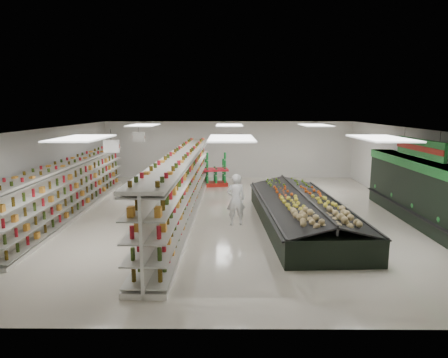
{
  "coord_description": "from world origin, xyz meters",
  "views": [
    {
      "loc": [
        -0.13,
        -14.65,
        3.97
      ],
      "look_at": [
        -0.23,
        0.99,
        1.16
      ],
      "focal_mm": 32.0,
      "sensor_mm": 36.0,
      "label": 1
    }
  ],
  "objects_px": {
    "gondola_center": "(183,187)",
    "shopper_main": "(236,200)",
    "soda_endcap": "(215,171)",
    "shopper_background": "(167,173)",
    "produce_island": "(302,211)",
    "gondola_left": "(73,189)"
  },
  "relations": [
    {
      "from": "soda_endcap",
      "to": "produce_island",
      "type": "bearing_deg",
      "value": -66.03
    },
    {
      "from": "soda_endcap",
      "to": "shopper_main",
      "type": "height_order",
      "value": "shopper_main"
    },
    {
      "from": "shopper_main",
      "to": "shopper_background",
      "type": "height_order",
      "value": "shopper_main"
    },
    {
      "from": "produce_island",
      "to": "gondola_center",
      "type": "bearing_deg",
      "value": 162.44
    },
    {
      "from": "gondola_left",
      "to": "soda_endcap",
      "type": "bearing_deg",
      "value": 44.56
    },
    {
      "from": "soda_endcap",
      "to": "shopper_main",
      "type": "relative_size",
      "value": 0.9
    },
    {
      "from": "gondola_center",
      "to": "shopper_main",
      "type": "height_order",
      "value": "gondola_center"
    },
    {
      "from": "produce_island",
      "to": "shopper_background",
      "type": "relative_size",
      "value": 4.76
    },
    {
      "from": "soda_endcap",
      "to": "shopper_main",
      "type": "distance_m",
      "value": 6.97
    },
    {
      "from": "gondola_left",
      "to": "gondola_center",
      "type": "relative_size",
      "value": 0.85
    },
    {
      "from": "gondola_center",
      "to": "shopper_main",
      "type": "bearing_deg",
      "value": -31.26
    },
    {
      "from": "soda_endcap",
      "to": "shopper_background",
      "type": "bearing_deg",
      "value": -160.92
    },
    {
      "from": "produce_island",
      "to": "shopper_main",
      "type": "relative_size",
      "value": 4.34
    },
    {
      "from": "shopper_background",
      "to": "soda_endcap",
      "type": "bearing_deg",
      "value": -46.29
    },
    {
      "from": "produce_island",
      "to": "soda_endcap",
      "type": "xyz_separation_m",
      "value": [
        -3.12,
        7.01,
        0.26
      ]
    },
    {
      "from": "gondola_center",
      "to": "produce_island",
      "type": "bearing_deg",
      "value": -16.47
    },
    {
      "from": "soda_endcap",
      "to": "shopper_main",
      "type": "bearing_deg",
      "value": -82.73
    },
    {
      "from": "produce_island",
      "to": "soda_endcap",
      "type": "relative_size",
      "value": 4.82
    },
    {
      "from": "gondola_center",
      "to": "shopper_main",
      "type": "relative_size",
      "value": 7.59
    },
    {
      "from": "soda_endcap",
      "to": "shopper_background",
      "type": "height_order",
      "value": "shopper_background"
    },
    {
      "from": "shopper_main",
      "to": "shopper_background",
      "type": "relative_size",
      "value": 1.1
    },
    {
      "from": "gondola_center",
      "to": "shopper_main",
      "type": "xyz_separation_m",
      "value": [
        1.93,
        -1.22,
        -0.18
      ]
    }
  ]
}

